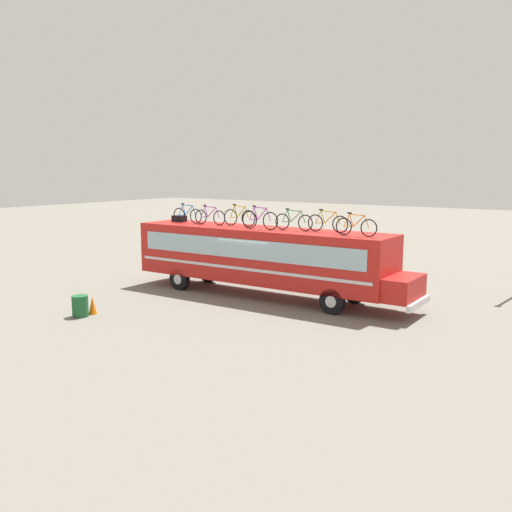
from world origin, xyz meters
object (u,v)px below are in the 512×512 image
Objects in this scene: rooftop_bicycle_2 at (210,217)px; rooftop_bicycle_4 at (260,220)px; rooftop_bicycle_1 at (187,215)px; traffic_cone at (93,305)px; rooftop_bicycle_6 at (328,223)px; rooftop_bicycle_5 at (294,221)px; rooftop_bicycle_3 at (239,217)px; bus at (263,256)px; luggage_bag_1 at (179,219)px; rooftop_bicycle_7 at (356,226)px; trash_bin at (80,306)px.

rooftop_bicycle_4 is at bearing -6.28° from rooftop_bicycle_2.
rooftop_bicycle_1 is 0.96× the size of rooftop_bicycle_4.
rooftop_bicycle_4 is 2.69× the size of traffic_cone.
rooftop_bicycle_1 is 0.96× the size of rooftop_bicycle_6.
rooftop_bicycle_5 reaches higher than traffic_cone.
rooftop_bicycle_2 is 2.60× the size of traffic_cone.
rooftop_bicycle_3 is at bearing 70.04° from traffic_cone.
rooftop_bicycle_1 is at bearing -179.77° from rooftop_bicycle_5.
rooftop_bicycle_3 is at bearing 172.70° from bus.
rooftop_bicycle_6 reaches higher than luggage_bag_1.
luggage_bag_1 is 1.00× the size of traffic_cone.
rooftop_bicycle_3 is 0.95× the size of rooftop_bicycle_6.
rooftop_bicycle_7 is (4.25, 0.03, -0.04)m from rooftop_bicycle_4.
rooftop_bicycle_5 is at bearing -3.70° from rooftop_bicycle_3.
rooftop_bicycle_2 reaches higher than traffic_cone.
rooftop_bicycle_3 is 0.95× the size of rooftop_bicycle_4.
luggage_bag_1 is 6.38m from rooftop_bicycle_5.
rooftop_bicycle_7 reaches higher than trash_bin.
rooftop_bicycle_3 is at bearing 174.51° from rooftop_bicycle_7.
luggage_bag_1 is at bearing 172.50° from rooftop_bicycle_4.
rooftop_bicycle_3 is at bearing 4.21° from rooftop_bicycle_1.
bus is 7.72× the size of rooftop_bicycle_7.
traffic_cone is at bearing -84.99° from rooftop_bicycle_1.
trash_bin is (-5.19, -6.53, -2.88)m from rooftop_bicycle_5.
luggage_bag_1 is 0.38× the size of rooftop_bicycle_5.
rooftop_bicycle_5 is 0.99× the size of rooftop_bicycle_6.
rooftop_bicycle_3 is 2.56× the size of traffic_cone.
rooftop_bicycle_5 is (1.37, 0.40, -0.03)m from rooftop_bicycle_4.
bus is at bearing -7.30° from rooftop_bicycle_3.
rooftop_bicycle_2 is 1.02× the size of rooftop_bicycle_3.
rooftop_bicycle_6 is 9.50m from traffic_cone.
rooftop_bicycle_4 is 7.39m from traffic_cone.
rooftop_bicycle_6 is at bearing 8.54° from rooftop_bicycle_5.
trash_bin is at bearing -98.27° from rooftop_bicycle_2.
rooftop_bicycle_5 is at bearing -2.34° from luggage_bag_1.
rooftop_bicycle_3 reaches higher than luggage_bag_1.
rooftop_bicycle_2 is at bearing -169.54° from rooftop_bicycle_3.
trash_bin is at bearing -109.39° from rooftop_bicycle_3.
trash_bin is at bearing -142.60° from rooftop_bicycle_7.
bus is 4.42m from rooftop_bicycle_1.
rooftop_bicycle_5 reaches higher than luggage_bag_1.
trash_bin is at bearing -128.46° from rooftop_bicycle_5.
rooftop_bicycle_1 is 1.37m from rooftop_bicycle_2.
bus is at bearing 1.85° from rooftop_bicycle_2.
rooftop_bicycle_3 is 0.96× the size of rooftop_bicycle_5.
rooftop_bicycle_4 is at bearing 56.67° from traffic_cone.
rooftop_bicycle_1 is (0.75, -0.28, 0.23)m from luggage_bag_1.
bus is 19.43× the size of luggage_bag_1.
luggage_bag_1 reaches higher than bus.
rooftop_bicycle_1 is 7.14m from trash_bin.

